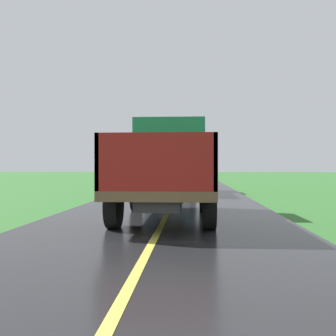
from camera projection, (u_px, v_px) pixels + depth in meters
The scene contains 2 objects.
banana_truck_near at pixel (168, 166), 10.75m from camera, with size 2.38×5.82×2.80m.
banana_truck_far at pixel (173, 166), 20.43m from camera, with size 2.38×5.81×2.80m.
Camera 1 is at (0.71, -0.08, 1.44)m, focal length 40.74 mm.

